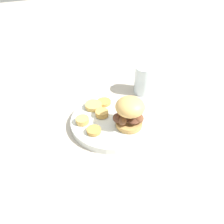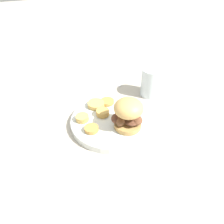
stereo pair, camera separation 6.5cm
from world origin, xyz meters
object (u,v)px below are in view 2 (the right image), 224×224
at_px(dinner_plate, 112,121).
at_px(drinking_glass, 151,82).
at_px(fork, 99,83).
at_px(sandwich, 128,113).

relative_size(dinner_plate, drinking_glass, 2.47).
height_order(fork, drinking_glass, drinking_glass).
bearing_deg(fork, dinner_plate, -97.45).
bearing_deg(dinner_plate, drinking_glass, 30.20).
bearing_deg(dinner_plate, fork, 82.55).
xyz_separation_m(sandwich, fork, (0.00, 0.30, -0.07)).
height_order(sandwich, fork, sandwich).
xyz_separation_m(fork, drinking_glass, (0.16, -0.14, 0.05)).
relative_size(dinner_plate, fork, 1.61).
bearing_deg(drinking_glass, dinner_plate, -149.80).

